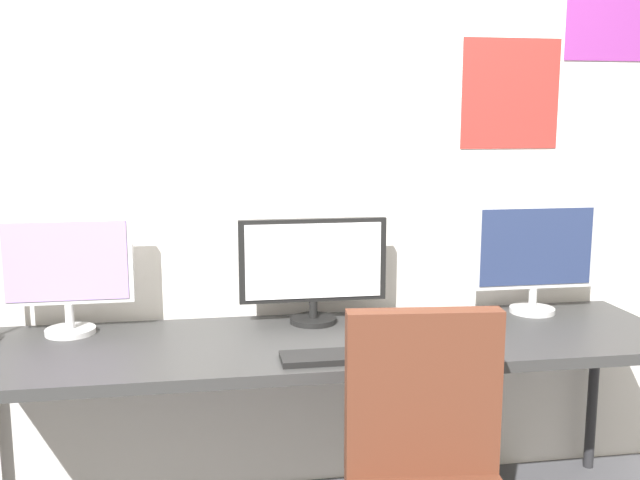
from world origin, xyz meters
The scene contains 7 objects.
wall_back centered at (0.00, 1.02, 1.30)m, with size 4.98×0.11×2.60m.
desk centered at (0.00, 0.60, 0.69)m, with size 2.58×0.68×0.74m.
monitor_left centered at (-0.90, 0.81, 0.98)m, with size 0.47×0.18×0.43m.
monitor_center centered at (0.00, 0.81, 0.96)m, with size 0.57×0.18×0.40m.
monitor_right centered at (0.90, 0.81, 0.99)m, with size 0.51×0.18×0.44m.
keyboard_main centered at (0.00, 0.37, 0.75)m, with size 0.35×0.13×0.02m, color black.
computer_mouse centered at (0.46, 0.37, 0.76)m, with size 0.06×0.10×0.03m, color silver.
Camera 1 is at (-0.41, -1.83, 1.51)m, focal length 40.12 mm.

